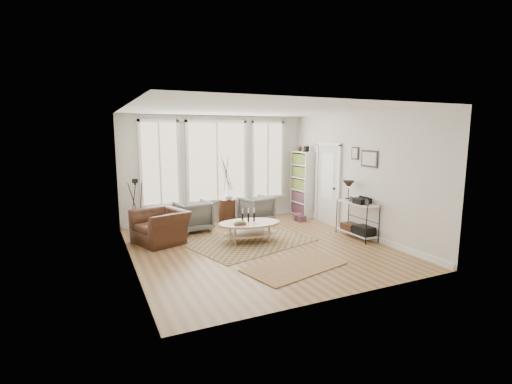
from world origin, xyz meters
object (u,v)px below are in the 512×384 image
side_table (227,191)px  accent_chair (160,226)px  low_shelf (357,216)px  armchair_left (193,216)px  coffee_table (249,227)px  armchair_right (256,209)px  bookcase (302,184)px

side_table → accent_chair: size_ratio=1.67×
low_shelf → armchair_left: size_ratio=1.58×
side_table → accent_chair: side_table is taller
coffee_table → armchair_right: (0.94, 1.67, 0.01)m
coffee_table → side_table: side_table is taller
low_shelf → side_table: (-2.28, 2.54, 0.39)m
coffee_table → accent_chair: size_ratio=1.34×
coffee_table → low_shelf: bearing=-17.2°
armchair_right → side_table: bearing=-20.6°
armchair_left → side_table: 1.19m
armchair_right → side_table: size_ratio=0.42×
low_shelf → armchair_right: low_shelf is taller
low_shelf → bookcase: bearing=88.7°
side_table → accent_chair: (-1.96, -1.00, -0.54)m
coffee_table → armchair_right: 1.92m
bookcase → coffee_table: bearing=-144.4°
bookcase → armchair_right: size_ratio=2.63×
armchair_left → side_table: side_table is taller
low_shelf → armchair_left: (-3.31, 2.22, -0.13)m
bookcase → coffee_table: 3.10m
accent_chair → armchair_left: bearing=107.5°
coffee_table → accent_chair: (-1.82, 0.79, 0.02)m
bookcase → armchair_right: 1.64m
armchair_left → armchair_right: bearing=179.6°
bookcase → armchair_right: (-1.53, -0.10, -0.60)m
low_shelf → armchair_right: size_ratio=1.67×
bookcase → accent_chair: bearing=-167.1°
coffee_table → armchair_left: 1.72m
accent_chair → armchair_right: bearing=89.1°
low_shelf → coffee_table: bearing=162.8°
armchair_left → bookcase: bearing=178.3°
armchair_right → accent_chair: (-2.77, -0.89, 0.01)m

